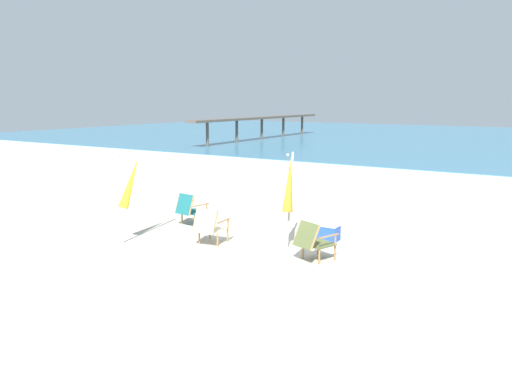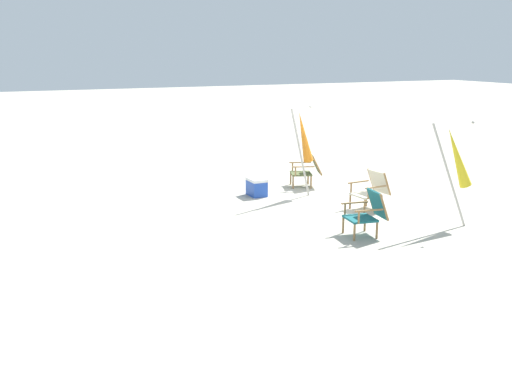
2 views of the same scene
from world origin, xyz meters
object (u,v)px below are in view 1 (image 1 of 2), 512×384
(beach_chair_front_right, at_px, (210,225))
(cooler_box, at_px, (328,232))
(beach_chair_back_right, at_px, (190,208))
(umbrella_furled_yellow, at_px, (131,184))
(umbrella_furled_orange, at_px, (289,186))
(beach_chair_mid_center, at_px, (313,240))

(beach_chair_front_right, relative_size, cooler_box, 1.65)
(beach_chair_back_right, distance_m, umbrella_furled_yellow, 1.97)
(beach_chair_back_right, height_order, umbrella_furled_yellow, umbrella_furled_yellow)
(beach_chair_front_right, height_order, umbrella_furled_yellow, umbrella_furled_yellow)
(umbrella_furled_orange, height_order, cooler_box, umbrella_furled_orange)
(umbrella_furled_yellow, relative_size, cooler_box, 4.07)
(umbrella_furled_orange, xyz_separation_m, cooler_box, (0.52, 0.90, -1.14))
(beach_chair_back_right, xyz_separation_m, cooler_box, (3.53, 0.57, -0.23))
(beach_chair_mid_center, distance_m, beach_chair_back_right, 3.99)
(beach_chair_front_right, bearing_deg, beach_chair_back_right, 142.72)
(beach_chair_mid_center, height_order, beach_chair_front_right, beach_chair_front_right)
(umbrella_furled_yellow, bearing_deg, beach_chair_front_right, 20.84)
(cooler_box, bearing_deg, beach_chair_mid_center, -77.06)
(beach_chair_front_right, bearing_deg, beach_chair_mid_center, 4.12)
(cooler_box, bearing_deg, beach_chair_back_right, -170.85)
(beach_chair_front_right, relative_size, umbrella_furled_yellow, 0.41)
(beach_chair_back_right, relative_size, umbrella_furled_orange, 0.40)
(umbrella_furled_orange, bearing_deg, beach_chair_mid_center, -34.88)
(beach_chair_mid_center, relative_size, cooler_box, 1.81)
(beach_chair_front_right, xyz_separation_m, umbrella_furled_yellow, (-1.68, -0.64, 0.87))
(beach_chair_front_right, height_order, cooler_box, beach_chair_front_right)
(beach_chair_mid_center, xyz_separation_m, umbrella_furled_orange, (-0.87, 0.61, 0.91))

